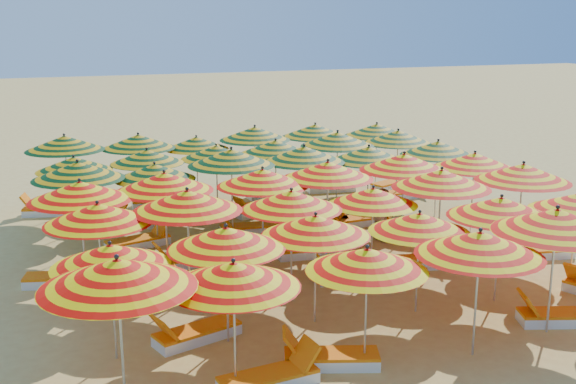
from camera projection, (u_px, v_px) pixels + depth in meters
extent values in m
plane|color=#D3B55E|center=(294.00, 255.00, 18.93)|extent=(120.00, 120.00, 0.00)
cylinder|color=silver|center=(121.00, 338.00, 11.29)|extent=(0.05, 0.05, 2.46)
cone|color=#EF6A00|center=(118.00, 273.00, 11.04)|extent=(3.19, 3.19, 0.47)
sphere|color=black|center=(117.00, 257.00, 10.97)|extent=(0.08, 0.08, 0.08)
cylinder|color=silver|center=(235.00, 329.00, 11.88)|extent=(0.04, 0.04, 2.21)
cone|color=#EF6A00|center=(234.00, 275.00, 11.65)|extent=(2.70, 2.70, 0.42)
sphere|color=black|center=(233.00, 260.00, 11.60)|extent=(0.07, 0.07, 0.07)
cylinder|color=silver|center=(366.00, 310.00, 12.71)|extent=(0.04, 0.04, 2.17)
cone|color=#EF6A00|center=(367.00, 260.00, 12.49)|extent=(2.73, 2.73, 0.41)
sphere|color=black|center=(367.00, 247.00, 12.43)|extent=(0.07, 0.07, 0.07)
cylinder|color=silver|center=(476.00, 296.00, 13.13)|extent=(0.04, 0.04, 2.33)
cone|color=#EF6A00|center=(480.00, 243.00, 12.89)|extent=(2.70, 2.70, 0.44)
sphere|color=black|center=(481.00, 230.00, 12.82)|extent=(0.08, 0.08, 0.08)
cylinder|color=silver|center=(552.00, 273.00, 14.07)|extent=(0.05, 0.05, 2.47)
cone|color=#EF6A00|center=(557.00, 221.00, 13.82)|extent=(3.10, 3.10, 0.47)
sphere|color=black|center=(558.00, 207.00, 13.75)|extent=(0.08, 0.08, 0.08)
cylinder|color=silver|center=(113.00, 304.00, 13.00)|extent=(0.04, 0.04, 2.14)
cone|color=#EF6A00|center=(110.00, 255.00, 12.78)|extent=(2.52, 2.52, 0.41)
sphere|color=black|center=(110.00, 243.00, 12.72)|extent=(0.07, 0.07, 0.07)
cylinder|color=silver|center=(227.00, 287.00, 13.70)|extent=(0.04, 0.04, 2.24)
cone|color=#EF6A00|center=(226.00, 238.00, 13.46)|extent=(2.59, 2.59, 0.43)
sphere|color=black|center=(226.00, 226.00, 13.40)|extent=(0.07, 0.07, 0.07)
cylinder|color=silver|center=(315.00, 271.00, 14.60)|extent=(0.04, 0.04, 2.21)
cone|color=#EF6A00|center=(316.00, 225.00, 14.37)|extent=(2.67, 2.67, 0.42)
sphere|color=black|center=(316.00, 214.00, 14.31)|extent=(0.07, 0.07, 0.07)
cylinder|color=silver|center=(418.00, 264.00, 15.11)|extent=(0.04, 0.04, 2.12)
cone|color=#EF6A00|center=(419.00, 222.00, 14.89)|extent=(2.37, 2.37, 0.40)
sphere|color=black|center=(420.00, 212.00, 14.84)|extent=(0.07, 0.07, 0.07)
cylinder|color=silver|center=(498.00, 251.00, 15.65)|extent=(0.04, 0.04, 2.30)
cone|color=#EF6A00|center=(501.00, 207.00, 15.41)|extent=(2.50, 2.50, 0.44)
sphere|color=black|center=(502.00, 196.00, 15.35)|extent=(0.08, 0.08, 0.08)
cylinder|color=silver|center=(574.00, 242.00, 16.49)|extent=(0.04, 0.04, 2.17)
cylinder|color=silver|center=(101.00, 258.00, 15.25)|extent=(0.04, 0.04, 2.27)
cone|color=#EF6A00|center=(98.00, 214.00, 15.02)|extent=(3.00, 3.00, 0.43)
sphere|color=black|center=(97.00, 202.00, 14.96)|extent=(0.08, 0.08, 0.08)
cylinder|color=silver|center=(189.00, 246.00, 15.83)|extent=(0.05, 0.05, 2.40)
cone|color=#EF6A00|center=(187.00, 201.00, 15.58)|extent=(2.68, 2.68, 0.46)
sphere|color=black|center=(187.00, 189.00, 15.51)|extent=(0.08, 0.08, 0.08)
cylinder|color=silver|center=(291.00, 243.00, 16.28)|extent=(0.04, 0.04, 2.29)
cone|color=#EF6A00|center=(291.00, 200.00, 16.04)|extent=(2.83, 2.83, 0.44)
sphere|color=black|center=(291.00, 189.00, 15.98)|extent=(0.08, 0.08, 0.08)
cylinder|color=silver|center=(372.00, 234.00, 17.21)|extent=(0.04, 0.04, 2.13)
cone|color=#EF6A00|center=(373.00, 196.00, 16.99)|extent=(2.57, 2.57, 0.41)
sphere|color=black|center=(373.00, 187.00, 16.93)|extent=(0.07, 0.07, 0.07)
cylinder|color=silver|center=(439.00, 220.00, 17.80)|extent=(0.05, 0.05, 2.42)
cone|color=#EF6A00|center=(441.00, 179.00, 17.54)|extent=(3.05, 3.05, 0.46)
sphere|color=black|center=(442.00, 168.00, 17.48)|extent=(0.08, 0.08, 0.08)
cylinder|color=silver|center=(520.00, 212.00, 18.52)|extent=(0.05, 0.05, 2.42)
cone|color=#EF6A00|center=(523.00, 173.00, 18.27)|extent=(2.95, 2.95, 0.46)
sphere|color=black|center=(524.00, 162.00, 18.20)|extent=(0.08, 0.08, 0.08)
cylinder|color=silver|center=(83.00, 234.00, 16.75)|extent=(0.05, 0.05, 2.38)
cone|color=#EF6A00|center=(80.00, 191.00, 16.50)|extent=(3.12, 3.12, 0.45)
sphere|color=black|center=(79.00, 180.00, 16.44)|extent=(0.08, 0.08, 0.08)
cylinder|color=silver|center=(166.00, 223.00, 17.68)|extent=(0.05, 0.05, 2.38)
cone|color=#EF6A00|center=(164.00, 182.00, 17.44)|extent=(2.72, 2.72, 0.45)
sphere|color=black|center=(164.00, 171.00, 17.37)|extent=(0.08, 0.08, 0.08)
cylinder|color=silver|center=(263.00, 216.00, 18.32)|extent=(0.04, 0.04, 2.33)
cone|color=#EF6A00|center=(263.00, 178.00, 18.08)|extent=(2.93, 2.93, 0.44)
sphere|color=black|center=(262.00, 168.00, 18.02)|extent=(0.08, 0.08, 0.08)
cylinder|color=silver|center=(327.00, 209.00, 18.90)|extent=(0.05, 0.05, 2.39)
cone|color=#EF6A00|center=(328.00, 170.00, 18.65)|extent=(2.97, 2.97, 0.46)
sphere|color=black|center=(328.00, 160.00, 18.59)|extent=(0.08, 0.08, 0.08)
cylinder|color=silver|center=(403.00, 200.00, 19.77)|extent=(0.05, 0.05, 2.42)
cone|color=#EF6A00|center=(404.00, 162.00, 19.52)|extent=(3.11, 3.11, 0.46)
sphere|color=black|center=(404.00, 152.00, 19.45)|extent=(0.08, 0.08, 0.08)
cylinder|color=silver|center=(472.00, 196.00, 20.36)|extent=(0.04, 0.04, 2.34)
cone|color=#EF6A00|center=(475.00, 161.00, 20.12)|extent=(2.69, 2.69, 0.45)
sphere|color=black|center=(475.00, 152.00, 20.05)|extent=(0.08, 0.08, 0.08)
cylinder|color=silver|center=(81.00, 209.00, 18.89)|extent=(0.05, 0.05, 2.39)
cone|color=#665A08|center=(78.00, 170.00, 18.64)|extent=(2.72, 2.72, 0.45)
sphere|color=black|center=(77.00, 161.00, 18.57)|extent=(0.08, 0.08, 0.08)
cylinder|color=silver|center=(156.00, 206.00, 19.58)|extent=(0.04, 0.04, 2.19)
cone|color=#665A08|center=(155.00, 172.00, 19.35)|extent=(2.57, 2.57, 0.42)
sphere|color=black|center=(154.00, 163.00, 19.29)|extent=(0.07, 0.07, 0.07)
cylinder|color=silver|center=(232.00, 194.00, 20.29)|extent=(0.05, 0.05, 2.45)
cone|color=#665A08|center=(231.00, 157.00, 20.03)|extent=(2.93, 2.93, 0.47)
sphere|color=black|center=(231.00, 148.00, 19.97)|extent=(0.08, 0.08, 0.08)
cylinder|color=silver|center=(304.00, 189.00, 21.05)|extent=(0.05, 0.05, 2.39)
cone|color=#665A08|center=(304.00, 154.00, 20.80)|extent=(2.90, 2.90, 0.46)
sphere|color=black|center=(304.00, 145.00, 20.74)|extent=(0.08, 0.08, 0.08)
cylinder|color=silver|center=(368.00, 187.00, 21.54)|extent=(0.04, 0.04, 2.30)
cone|color=#665A08|center=(369.00, 154.00, 21.30)|extent=(2.35, 2.35, 0.44)
sphere|color=black|center=(369.00, 145.00, 21.24)|extent=(0.08, 0.08, 0.08)
cylinder|color=silver|center=(436.00, 180.00, 22.32)|extent=(0.04, 0.04, 2.32)
cone|color=#665A08|center=(438.00, 148.00, 22.08)|extent=(2.88, 2.88, 0.44)
sphere|color=black|center=(438.00, 140.00, 22.02)|extent=(0.08, 0.08, 0.08)
cylinder|color=silver|center=(76.00, 196.00, 20.72)|extent=(0.04, 0.04, 2.16)
cone|color=#665A08|center=(74.00, 164.00, 20.50)|extent=(2.68, 2.68, 0.41)
sphere|color=black|center=(73.00, 156.00, 20.44)|extent=(0.07, 0.07, 0.07)
cylinder|color=silver|center=(149.00, 188.00, 21.62)|extent=(0.04, 0.04, 2.20)
cone|color=#665A08|center=(147.00, 157.00, 21.40)|extent=(2.82, 2.82, 0.42)
sphere|color=black|center=(147.00, 149.00, 21.34)|extent=(0.07, 0.07, 0.07)
cylinder|color=silver|center=(217.00, 182.00, 22.35)|extent=(0.04, 0.04, 2.19)
cone|color=#665A08|center=(216.00, 152.00, 22.12)|extent=(2.69, 2.69, 0.42)
sphere|color=black|center=(216.00, 144.00, 22.06)|extent=(0.07, 0.07, 0.07)
cylinder|color=silver|center=(276.00, 178.00, 22.75)|extent=(0.04, 0.04, 2.28)
cone|color=#665A08|center=(276.00, 147.00, 22.51)|extent=(2.32, 2.32, 0.43)
sphere|color=black|center=(276.00, 139.00, 22.45)|extent=(0.08, 0.08, 0.08)
cylinder|color=silver|center=(337.00, 171.00, 23.50)|extent=(0.05, 0.05, 2.40)
cone|color=#665A08|center=(338.00, 139.00, 23.25)|extent=(2.91, 2.91, 0.46)
sphere|color=black|center=(338.00, 131.00, 23.18)|extent=(0.08, 0.08, 0.08)
cylinder|color=silver|center=(397.00, 166.00, 24.39)|extent=(0.04, 0.04, 2.32)
cone|color=#665A08|center=(398.00, 137.00, 24.15)|extent=(2.93, 2.93, 0.44)
sphere|color=black|center=(398.00, 129.00, 24.09)|extent=(0.08, 0.08, 0.08)
cylinder|color=silver|center=(67.00, 176.00, 22.59)|extent=(0.05, 0.05, 2.44)
cone|color=#665A08|center=(65.00, 143.00, 22.34)|extent=(2.59, 2.59, 0.46)
sphere|color=black|center=(64.00, 135.00, 22.28)|extent=(0.08, 0.08, 0.08)
cylinder|color=silver|center=(140.00, 173.00, 23.31)|extent=(0.04, 0.04, 2.35)
cone|color=#665A08|center=(138.00, 141.00, 23.07)|extent=(2.88, 2.88, 0.45)
sphere|color=black|center=(138.00, 133.00, 23.01)|extent=(0.08, 0.08, 0.08)
cylinder|color=silver|center=(197.00, 170.00, 24.12)|extent=(0.04, 0.04, 2.15)
cone|color=#665A08|center=(196.00, 143.00, 23.89)|extent=(2.60, 2.60, 0.41)
sphere|color=black|center=(196.00, 136.00, 23.84)|extent=(0.07, 0.07, 0.07)
cylinder|color=silver|center=(255.00, 164.00, 24.60)|extent=(0.05, 0.05, 2.40)
cone|color=#665A08|center=(255.00, 133.00, 24.35)|extent=(2.54, 2.54, 0.46)
sphere|color=black|center=(255.00, 126.00, 24.28)|extent=(0.08, 0.08, 0.08)
cylinder|color=silver|center=(315.00, 159.00, 25.52)|extent=(0.04, 0.04, 2.35)
cone|color=#665A08|center=(315.00, 131.00, 25.28)|extent=(2.74, 2.74, 0.45)
sphere|color=black|center=(315.00, 123.00, 25.22)|extent=(0.08, 0.08, 0.08)
cylinder|color=silver|center=(376.00, 157.00, 26.02)|extent=(0.04, 0.04, 2.29)
cone|color=#665A08|center=(377.00, 130.00, 25.78)|extent=(2.82, 2.82, 0.44)
sphere|color=black|center=(377.00, 123.00, 25.72)|extent=(0.08, 0.08, 0.08)
cube|color=white|center=(268.00, 382.00, 12.23)|extent=(1.76, 0.78, 0.20)
cube|color=orange|center=(268.00, 375.00, 12.19)|extent=(1.76, 0.78, 0.06)
cube|color=orange|center=(305.00, 354.00, 12.45)|extent=(0.43, 0.62, 0.48)
cube|color=white|center=(331.00, 361.00, 12.96)|extent=(1.80, 1.09, 0.20)
cube|color=orange|center=(332.00, 354.00, 12.93)|extent=(1.80, 1.09, 0.06)
cube|color=orange|center=(293.00, 343.00, 12.86)|extent=(0.53, 0.67, 0.48)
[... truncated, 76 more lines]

